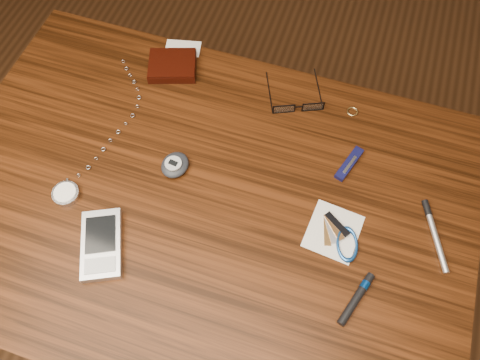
{
  "coord_description": "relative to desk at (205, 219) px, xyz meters",
  "views": [
    {
      "loc": [
        0.19,
        -0.33,
        1.53
      ],
      "look_at": [
        0.06,
        0.05,
        0.76
      ],
      "focal_mm": 35.0,
      "sensor_mm": 36.0,
      "label": 1
    }
  ],
  "objects": [
    {
      "name": "pedometer",
      "position": [
        -0.07,
        0.04,
        0.11
      ],
      "size": [
        0.06,
        0.06,
        0.02
      ],
      "color": "black",
      "rests_on": "desk"
    },
    {
      "name": "pocket_knife",
      "position": [
        0.24,
        0.15,
        0.11
      ],
      "size": [
        0.04,
        0.08,
        0.01
      ],
      "color": "#0E1035",
      "rests_on": "desk"
    },
    {
      "name": "pocket_watch",
      "position": [
        -0.24,
        -0.06,
        0.11
      ],
      "size": [
        0.09,
        0.35,
        0.02
      ],
      "color": "#B6B7BB",
      "rests_on": "desk"
    },
    {
      "name": "eyeglasses",
      "position": [
        0.12,
        0.25,
        0.11
      ],
      "size": [
        0.14,
        0.14,
        0.02
      ],
      "color": "black",
      "rests_on": "desk"
    },
    {
      "name": "silver_pen",
      "position": [
        0.42,
        0.07,
        0.11
      ],
      "size": [
        0.06,
        0.13,
        0.01
      ],
      "color": "silver",
      "rests_on": "desk"
    },
    {
      "name": "pda_phone",
      "position": [
        -0.13,
        -0.14,
        0.11
      ],
      "size": [
        0.11,
        0.14,
        0.02
      ],
      "color": "#AFB0B4",
      "rests_on": "desk"
    },
    {
      "name": "gold_ring",
      "position": [
        0.23,
        0.28,
        0.1
      ],
      "size": [
        0.03,
        0.03,
        0.0
      ],
      "primitive_type": "torus",
      "rotation": [
        0.0,
        0.0,
        0.17
      ],
      "color": "tan",
      "rests_on": "desk"
    },
    {
      "name": "black_blue_pen",
      "position": [
        0.31,
        -0.09,
        0.11
      ],
      "size": [
        0.05,
        0.1,
        0.01
      ],
      "color": "black",
      "rests_on": "desk"
    },
    {
      "name": "ground",
      "position": [
        0.0,
        0.0,
        -0.65
      ],
      "size": [
        3.8,
        3.8,
        0.0
      ],
      "primitive_type": "plane",
      "color": "#472814",
      "rests_on": "ground"
    },
    {
      "name": "notepad_keys",
      "position": [
        0.26,
        0.0,
        0.11
      ],
      "size": [
        0.11,
        0.11,
        0.01
      ],
      "color": "silver",
      "rests_on": "desk"
    },
    {
      "name": "desk",
      "position": [
        0.0,
        0.0,
        0.0
      ],
      "size": [
        1.0,
        0.7,
        0.75
      ],
      "color": "#381808",
      "rests_on": "ground"
    },
    {
      "name": "wallet_and_card",
      "position": [
        -0.17,
        0.27,
        0.11
      ],
      "size": [
        0.12,
        0.15,
        0.02
      ],
      "color": "black",
      "rests_on": "desk"
    }
  ]
}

